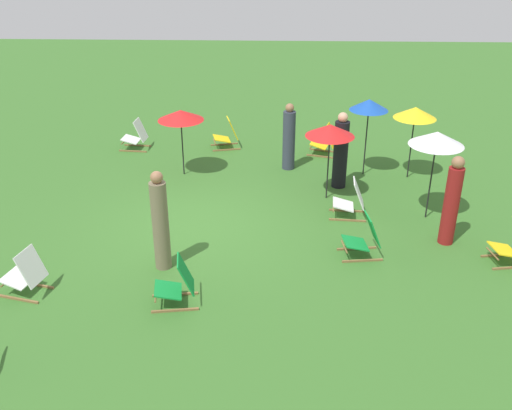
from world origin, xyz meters
TOP-DOWN VIEW (x-y plane):
  - ground_plane at (0.00, 0.00)m, footprint 40.00×40.00m
  - deckchair_0 at (2.46, -2.53)m, footprint 0.64×0.85m
  - deckchair_2 at (-4.33, -2.20)m, footprint 0.54×0.80m
  - deckchair_3 at (1.03, 3.23)m, footprint 0.57×0.81m
  - deckchair_4 at (-0.54, 3.17)m, footprint 0.54×0.80m
  - deckchair_5 at (2.65, 0.02)m, footprint 0.58×0.82m
  - deckchair_7 at (-4.10, 2.89)m, footprint 0.67×0.86m
  - deckchair_8 at (-4.53, 0.26)m, footprint 0.64×0.85m
  - umbrella_0 at (-2.83, 3.74)m, footprint 0.91×0.91m
  - umbrella_1 at (-2.67, 4.79)m, footprint 0.99×0.99m
  - umbrella_2 at (-1.43, 2.74)m, footprint 1.06×1.06m
  - umbrella_3 at (-0.56, 4.76)m, footprint 1.09×1.09m
  - umbrella_4 at (-2.67, -0.67)m, footprint 1.09×1.09m
  - person_0 at (-2.07, 3.07)m, footprint 0.43×0.43m
  - person_1 at (0.49, 4.90)m, footprint 0.32×0.32m
  - person_2 at (1.55, -0.42)m, footprint 0.35×0.35m
  - person_3 at (-3.13, 1.90)m, footprint 0.32×0.32m

SIDE VIEW (x-z plane):
  - ground_plane at x=0.00m, z-range 0.00..0.00m
  - deckchair_0 at x=2.46m, z-range -0.05..0.79m
  - deckchair_2 at x=-4.33m, z-range -0.05..0.79m
  - deckchair_3 at x=1.03m, z-range -0.05..0.79m
  - deckchair_4 at x=-0.54m, z-range -0.05..0.79m
  - deckchair_5 at x=2.65m, z-range -0.05..0.79m
  - deckchair_7 at x=-4.10m, z-range -0.05..0.79m
  - deckchair_8 at x=-4.53m, z-range -0.05..0.79m
  - person_3 at x=-3.13m, z-range -0.05..1.63m
  - person_0 at x=-2.07m, z-range -0.05..1.74m
  - person_1 at x=0.49m, z-range -0.03..1.76m
  - person_2 at x=1.55m, z-range -0.04..1.83m
  - umbrella_4 at x=-2.67m, z-range 0.69..2.32m
  - umbrella_2 at x=-1.43m, z-range 0.73..2.46m
  - umbrella_1 at x=-2.67m, z-range 0.74..2.50m
  - umbrella_0 at x=-2.83m, z-range 0.80..2.69m
  - umbrella_3 at x=-0.56m, z-range 0.80..2.70m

